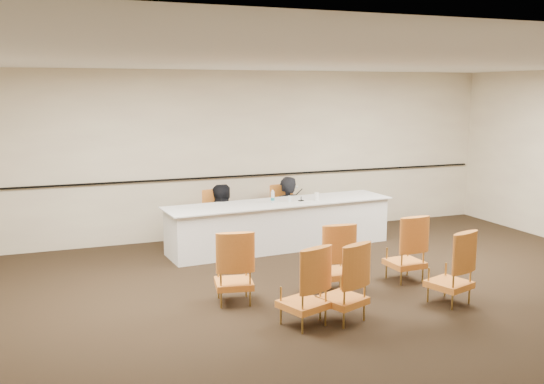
% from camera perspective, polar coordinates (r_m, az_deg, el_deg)
% --- Properties ---
extents(floor, '(10.00, 10.00, 0.00)m').
position_cam_1_polar(floor, '(7.81, 6.97, -10.37)').
color(floor, black).
rests_on(floor, ground).
extents(ceiling, '(10.00, 10.00, 0.00)m').
position_cam_1_polar(ceiling, '(7.35, 7.45, 12.20)').
color(ceiling, silver).
rests_on(ceiling, ground).
extents(wall_back, '(10.00, 0.04, 3.00)m').
position_cam_1_polar(wall_back, '(11.08, -2.61, 3.61)').
color(wall_back, beige).
rests_on(wall_back, ground).
extents(wall_rail, '(9.80, 0.04, 0.03)m').
position_cam_1_polar(wall_rail, '(11.10, -2.53, 1.54)').
color(wall_rail, black).
rests_on(wall_rail, wall_back).
extents(panel_table, '(4.00, 1.20, 0.79)m').
position_cam_1_polar(panel_table, '(10.27, 0.77, -3.11)').
color(panel_table, silver).
rests_on(panel_table, ground).
extents(panelist_main, '(0.68, 0.53, 1.65)m').
position_cam_1_polar(panelist_main, '(10.98, 1.36, -2.81)').
color(panelist_main, black).
rests_on(panelist_main, ground).
extents(panelist_main_chair, '(0.54, 0.54, 0.95)m').
position_cam_1_polar(panelist_main_chair, '(10.94, 1.36, -1.90)').
color(panelist_main_chair, '#BC6121').
rests_on(panelist_main_chair, ground).
extents(panelist_second, '(0.93, 0.81, 1.61)m').
position_cam_1_polar(panelist_second, '(10.48, -4.95, -3.65)').
color(panelist_second, black).
rests_on(panelist_second, ground).
extents(panelist_second_chair, '(0.54, 0.54, 0.95)m').
position_cam_1_polar(panelist_second_chair, '(10.43, -4.97, -2.49)').
color(panelist_second_chair, '#BC6121').
rests_on(panelist_second_chair, ground).
extents(papers, '(0.36, 0.32, 0.00)m').
position_cam_1_polar(papers, '(10.29, 3.00, -0.84)').
color(papers, white).
rests_on(papers, panel_table).
extents(microphone, '(0.12, 0.19, 0.25)m').
position_cam_1_polar(microphone, '(10.24, 2.76, -0.18)').
color(microphone, black).
rests_on(microphone, panel_table).
extents(water_bottle, '(0.08, 0.08, 0.21)m').
position_cam_1_polar(water_bottle, '(10.12, 0.06, -0.40)').
color(water_bottle, teal).
rests_on(water_bottle, panel_table).
extents(drinking_glass, '(0.07, 0.07, 0.10)m').
position_cam_1_polar(drinking_glass, '(10.22, 1.68, -0.63)').
color(drinking_glass, silver).
rests_on(drinking_glass, panel_table).
extents(coffee_cup, '(0.10, 0.10, 0.13)m').
position_cam_1_polar(coffee_cup, '(10.36, 4.22, -0.42)').
color(coffee_cup, white).
rests_on(coffee_cup, panel_table).
extents(aud_chair_front_left, '(0.59, 0.59, 0.95)m').
position_cam_1_polar(aud_chair_front_left, '(7.66, -3.63, -6.97)').
color(aud_chair_front_left, '#BC6121').
rests_on(aud_chair_front_left, ground).
extents(aud_chair_front_mid, '(0.54, 0.54, 0.95)m').
position_cam_1_polar(aud_chair_front_mid, '(8.09, 5.80, -6.09)').
color(aud_chair_front_mid, '#BC6121').
rests_on(aud_chair_front_mid, ground).
extents(aud_chair_front_right, '(0.52, 0.52, 0.95)m').
position_cam_1_polar(aud_chair_front_right, '(8.71, 12.43, -5.12)').
color(aud_chair_front_right, '#BC6121').
rests_on(aud_chair_front_right, ground).
extents(aud_chair_back_left, '(0.64, 0.64, 0.95)m').
position_cam_1_polar(aud_chair_back_left, '(6.93, 2.96, -8.75)').
color(aud_chair_back_left, '#BC6121').
rests_on(aud_chair_back_left, ground).
extents(aud_chair_back_mid, '(0.65, 0.65, 0.95)m').
position_cam_1_polar(aud_chair_back_mid, '(7.11, 6.67, -8.33)').
color(aud_chair_back_mid, '#BC6121').
rests_on(aud_chair_back_mid, ground).
extents(aud_chair_back_right, '(0.63, 0.63, 0.95)m').
position_cam_1_polar(aud_chair_back_right, '(7.94, 16.40, -6.75)').
color(aud_chair_back_right, '#BC6121').
rests_on(aud_chair_back_right, ground).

